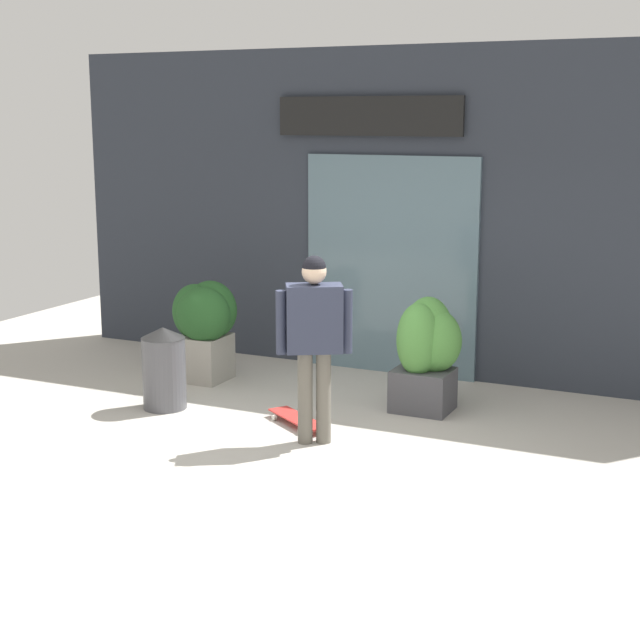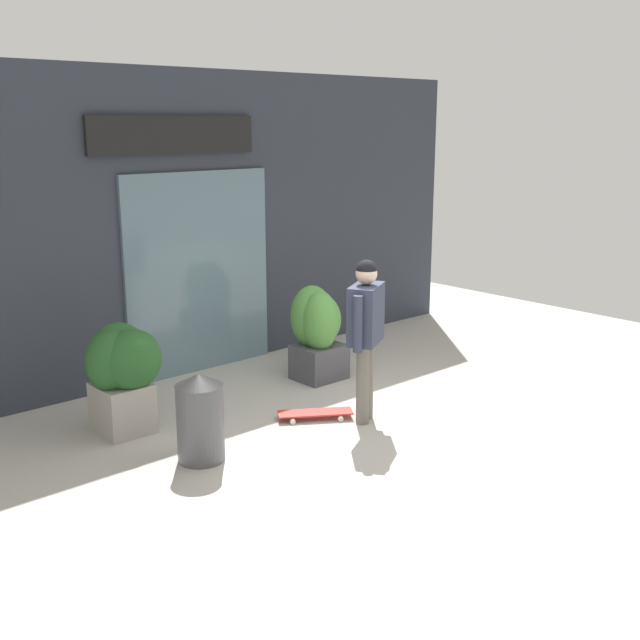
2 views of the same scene
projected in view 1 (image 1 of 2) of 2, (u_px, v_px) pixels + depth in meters
name	position (u px, v px, depth m)	size (l,w,h in m)	color
ground_plane	(287.00, 449.00, 8.31)	(12.00, 12.00, 0.00)	#B2ADA3
building_facade	(408.00, 214.00, 10.53)	(8.23, 0.31, 3.52)	#2D333D
skateboarder	(314.00, 329.00, 8.28)	(0.58, 0.46, 1.65)	#666056
skateboard	(298.00, 419.00, 8.94)	(0.75, 0.59, 0.08)	red
planter_box_left	(426.00, 347.00, 9.32)	(0.62, 0.65, 1.10)	#47474C
planter_box_right	(204.00, 321.00, 10.36)	(0.71, 0.67, 1.07)	gray
trash_bin	(164.00, 368.00, 9.40)	(0.43, 0.43, 0.81)	#4C4C51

